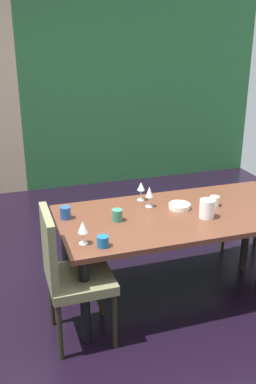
% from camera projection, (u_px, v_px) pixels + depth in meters
% --- Properties ---
extents(ground_plane, '(5.94, 5.98, 0.02)m').
position_uv_depth(ground_plane, '(112.00, 308.00, 3.46)').
color(ground_plane, black).
extents(garden_window_panel, '(3.36, 0.10, 2.59)m').
position_uv_depth(garden_window_panel, '(142.00, 90.00, 5.97)').
color(garden_window_panel, '#2E6B3C').
rests_on(garden_window_panel, ground_plane).
extents(dining_table, '(1.97, 0.95, 0.73)m').
position_uv_depth(dining_table, '(181.00, 221.00, 3.44)').
color(dining_table, '#542E1F').
rests_on(dining_table, ground_plane).
extents(chair_left_near, '(0.44, 0.44, 1.00)m').
position_uv_depth(chair_left_near, '(68.00, 271.00, 2.91)').
color(chair_left_near, '#646445').
rests_on(chair_left_near, ground_plane).
extents(wine_glass_near_window, '(0.06, 0.06, 0.16)m').
position_uv_depth(wine_glass_near_window, '(141.00, 187.00, 3.62)').
color(wine_glass_near_window, silver).
rests_on(wine_glass_near_window, dining_table).
extents(wine_glass_right, '(0.06, 0.06, 0.18)m').
position_uv_depth(wine_glass_right, '(149.00, 193.00, 3.48)').
color(wine_glass_right, silver).
rests_on(wine_glass_right, dining_table).
extents(wine_glass_rear, '(0.07, 0.07, 0.17)m').
position_uv_depth(wine_glass_rear, '(83.00, 228.00, 2.88)').
color(wine_glass_rear, silver).
rests_on(wine_glass_rear, dining_table).
extents(serving_bowl_north, '(0.18, 0.18, 0.04)m').
position_uv_depth(serving_bowl_north, '(179.00, 206.00, 3.49)').
color(serving_bowl_north, silver).
rests_on(serving_bowl_north, dining_table).
extents(cup_left, '(0.08, 0.08, 0.09)m').
position_uv_depth(cup_left, '(117.00, 215.00, 3.26)').
color(cup_left, '#35745E').
rests_on(cup_left, dining_table).
extents(cup_near_shelf, '(0.08, 0.08, 0.10)m').
position_uv_depth(cup_near_shelf, '(65.00, 213.00, 3.29)').
color(cup_near_shelf, '#244990').
rests_on(cup_near_shelf, dining_table).
extents(cup_corner, '(0.08, 0.08, 0.08)m').
position_uv_depth(cup_corner, '(103.00, 241.00, 2.87)').
color(cup_corner, '#17558E').
rests_on(cup_corner, dining_table).
extents(cup_front, '(0.08, 0.08, 0.08)m').
position_uv_depth(cup_front, '(214.00, 201.00, 3.53)').
color(cup_front, white).
rests_on(cup_front, dining_table).
extents(pitcher_south, '(0.13, 0.12, 0.15)m').
position_uv_depth(pitcher_south, '(207.00, 209.00, 3.30)').
color(pitcher_south, white).
rests_on(pitcher_south, dining_table).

